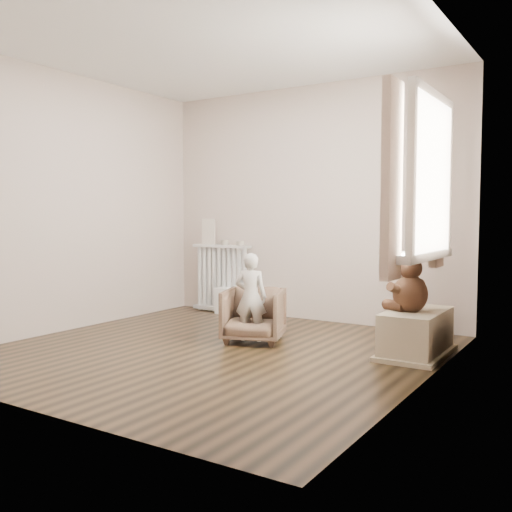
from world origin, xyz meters
The scene contains 20 objects.
floor centered at (0.00, 0.00, 0.00)m, with size 3.60×3.60×0.01m, color black.
ceiling centered at (0.00, 0.00, 2.60)m, with size 3.60×3.60×0.01m, color white.
back_wall centered at (0.00, 1.80, 1.30)m, with size 3.60×0.02×2.60m, color beige.
front_wall centered at (0.00, -1.80, 1.30)m, with size 3.60×0.02×2.60m, color beige.
left_wall centered at (-1.80, 0.00, 1.30)m, with size 0.02×3.60×2.60m, color beige.
right_wall centered at (1.80, 0.00, 1.30)m, with size 0.02×3.60×2.60m, color beige.
window centered at (1.76, 0.30, 1.45)m, with size 0.03×0.90×1.10m, color white.
window_sill centered at (1.67, 0.30, 0.87)m, with size 0.22×1.10×0.06m, color silver.
curtain_left centered at (1.65, -0.27, 1.39)m, with size 0.06×0.26×1.30m, color tan.
curtain_right centered at (1.65, 0.87, 1.39)m, with size 0.06×0.26×1.30m, color tan.
radiator centered at (-1.12, 1.68, 0.39)m, with size 0.77×0.15×0.82m, color silver.
paper_doll centered at (-1.31, 1.68, 0.97)m, with size 0.19×0.02×0.31m, color beige.
tin_a centered at (-1.07, 1.68, 0.85)m, with size 0.10×0.10×0.06m, color #A59E8C.
tin_b centered at (-0.84, 1.68, 0.84)m, with size 0.10×0.10×0.05m, color #A59E8C.
toy_vanity centered at (-0.93, 1.65, 0.28)m, with size 0.36×0.26×0.56m, color silver.
armchair centered at (0.10, 0.50, 0.25)m, with size 0.53×0.54×0.50m, color brown.
child centered at (0.10, 0.45, 0.42)m, with size 0.29×0.19×0.81m, color beige.
toy_bench centered at (1.52, 0.79, 0.20)m, with size 0.42×0.80×0.38m, color #BCAE8D.
teddy_bear centered at (1.48, 0.72, 0.67)m, with size 0.37×0.29×0.46m, color #341E12, non-canonical shape.
plush_cat centered at (1.66, 0.37, 1.00)m, with size 0.16×0.26×0.22m, color slate, non-canonical shape.
Camera 1 is at (2.89, -3.90, 1.16)m, focal length 40.00 mm.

